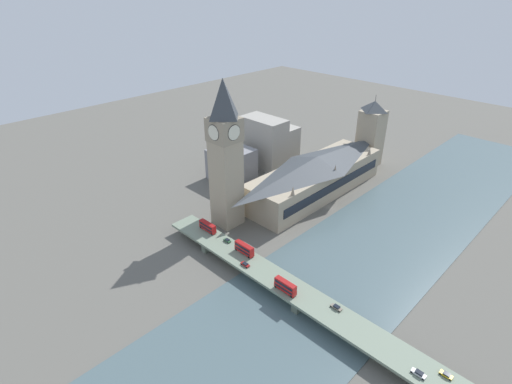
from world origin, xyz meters
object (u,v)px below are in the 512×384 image
object	(u,v)px
victoria_tower	(371,134)
car_northbound_lead	(245,264)
double_decker_bus_lead	(285,286)
car_northbound_tail	(446,375)
double_decker_bus_rear	(208,226)
car_northbound_mid	(419,373)
double_decker_bus_mid	(244,248)
car_southbound_lead	(227,240)
car_southbound_mid	(336,307)
clock_tower	(225,152)
road_bridge	(303,297)
parliament_hall	(316,175)

from	to	relation	value
victoria_tower	car_northbound_lead	bearing A→B (deg)	100.01
double_decker_bus_lead	car_northbound_tail	bearing A→B (deg)	-174.17
double_decker_bus_rear	car_northbound_mid	distance (m)	112.52
double_decker_bus_mid	double_decker_bus_lead	bearing A→B (deg)	168.70
car_southbound_lead	car_southbound_mid	size ratio (longest dim) A/B	0.83
clock_tower	car_northbound_tail	xyz separation A→B (m)	(-124.33, 17.99, -34.99)
double_decker_bus_lead	car_southbound_mid	size ratio (longest dim) A/B	2.17
victoria_tower	road_bridge	bearing A→B (deg)	111.35
road_bridge	car_northbound_tail	distance (m)	55.57
car_northbound_lead	car_southbound_lead	distance (m)	20.38
road_bridge	double_decker_bus_mid	distance (m)	37.17
clock_tower	car_northbound_mid	world-z (taller)	clock_tower
parliament_hall	car_northbound_lead	size ratio (longest dim) A/B	22.96
car_northbound_tail	car_southbound_mid	world-z (taller)	car_southbound_mid
double_decker_bus_mid	car_southbound_lead	xyz separation A→B (m)	(12.50, -0.60, -2.08)
double_decker_bus_lead	parliament_hall	bearing A→B (deg)	-59.97
clock_tower	double_decker_bus_rear	size ratio (longest dim) A/B	7.40
victoria_tower	road_bridge	xyz separation A→B (m)	(-55.94, 143.12, -18.11)
double_decker_bus_mid	double_decker_bus_rear	bearing A→B (deg)	-0.17
double_decker_bus_rear	car_northbound_lead	world-z (taller)	double_decker_bus_rear
clock_tower	double_decker_bus_rear	xyz separation A→B (m)	(-5.49, 18.26, -33.05)
double_decker_bus_mid	car_northbound_mid	bearing A→B (deg)	176.40
car_northbound_lead	car_southbound_lead	xyz separation A→B (m)	(19.27, -6.61, -0.01)
victoria_tower	double_decker_bus_lead	size ratio (longest dim) A/B	4.91
parliament_hall	car_northbound_mid	world-z (taller)	parliament_hall
double_decker_bus_rear	car_southbound_lead	bearing A→B (deg)	-177.87
parliament_hall	car_northbound_tail	xyz separation A→B (m)	(-111.34, 78.54, -5.62)
car_southbound_mid	double_decker_bus_mid	bearing A→B (deg)	0.52
double_decker_bus_rear	road_bridge	bearing A→B (deg)	177.45
double_decker_bus_mid	road_bridge	bearing A→B (deg)	175.75
car_southbound_mid	car_southbound_lead	bearing A→B (deg)	-0.13
parliament_hall	clock_tower	distance (m)	68.54
victoria_tower	double_decker_bus_rear	xyz separation A→B (m)	(7.44, 140.30, -14.48)
car_northbound_tail	car_southbound_mid	distance (m)	41.95
car_northbound_lead	car_northbound_tail	world-z (taller)	car_northbound_lead
car_northbound_tail	double_decker_bus_mid	bearing A→B (deg)	0.22
road_bridge	car_northbound_tail	world-z (taller)	car_northbound_tail
victoria_tower	car_southbound_mid	world-z (taller)	victoria_tower
double_decker_bus_lead	car_southbound_lead	distance (m)	43.12
victoria_tower	car_northbound_mid	bearing A→B (deg)	125.75
double_decker_bus_mid	car_northbound_tail	xyz separation A→B (m)	(-92.33, -0.35, -2.12)
clock_tower	victoria_tower	distance (m)	124.12
road_bridge	car_southbound_mid	world-z (taller)	car_southbound_mid
road_bridge	car_northbound_lead	world-z (taller)	car_northbound_lead
car_northbound_mid	car_northbound_tail	bearing A→B (deg)	-138.33
victoria_tower	double_decker_bus_rear	world-z (taller)	victoria_tower
double_decker_bus_rear	car_northbound_tail	world-z (taller)	double_decker_bus_rear
parliament_hall	double_decker_bus_mid	bearing A→B (deg)	103.55
victoria_tower	double_decker_bus_rear	size ratio (longest dim) A/B	4.73
double_decker_bus_rear	car_southbound_lead	size ratio (longest dim) A/B	2.73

